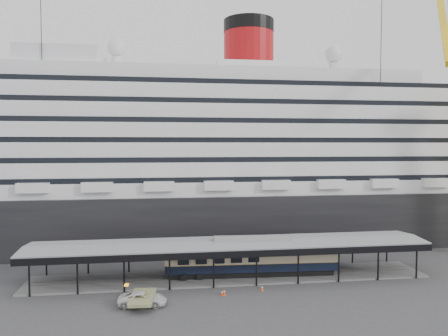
{
  "coord_description": "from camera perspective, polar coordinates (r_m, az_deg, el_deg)",
  "views": [
    {
      "loc": [
        -9.67,
        -55.39,
        18.84
      ],
      "look_at": [
        -0.49,
        8.0,
        15.49
      ],
      "focal_mm": 35.0,
      "sensor_mm": 36.0,
      "label": 1
    }
  ],
  "objects": [
    {
      "name": "ground",
      "position": [
        59.3,
        1.63,
        -15.53
      ],
      "size": [
        200.0,
        200.0,
        0.0
      ],
      "primitive_type": "plane",
      "color": "#3A3A3D",
      "rests_on": "ground"
    },
    {
      "name": "cruise_ship",
      "position": [
        87.93,
        -1.9,
        2.68
      ],
      "size": [
        130.0,
        30.0,
        43.9
      ],
      "color": "black",
      "rests_on": "ground"
    },
    {
      "name": "platform_canopy",
      "position": [
        63.34,
        0.84,
        -12.08
      ],
      "size": [
        56.0,
        9.18,
        5.3
      ],
      "color": "slate",
      "rests_on": "ground"
    },
    {
      "name": "port_truck",
      "position": [
        54.28,
        -10.58,
        -16.48
      ],
      "size": [
        5.87,
        3.11,
        1.57
      ],
      "primitive_type": "imported",
      "rotation": [
        0.0,
        0.0,
        1.48
      ],
      "color": "silver",
      "rests_on": "ground"
    },
    {
      "name": "pullman_carriage",
      "position": [
        63.74,
        3.61,
        -11.5
      ],
      "size": [
        24.61,
        4.35,
        24.04
      ],
      "rotation": [
        0.0,
        0.0,
        -0.05
      ],
      "color": "black",
      "rests_on": "ground"
    },
    {
      "name": "traffic_cone_left",
      "position": [
        57.0,
        0.03,
        -15.9
      ],
      "size": [
        0.46,
        0.46,
        0.76
      ],
      "rotation": [
        0.0,
        0.0,
        0.21
      ],
      "color": "#E8410C",
      "rests_on": "ground"
    },
    {
      "name": "traffic_cone_mid",
      "position": [
        56.9,
        -0.25,
        -15.99
      ],
      "size": [
        0.43,
        0.43,
        0.67
      ],
      "rotation": [
        0.0,
        0.0,
        -0.31
      ],
      "color": "red",
      "rests_on": "ground"
    },
    {
      "name": "traffic_cone_right",
      "position": [
        58.77,
        5.02,
        -15.34
      ],
      "size": [
        0.49,
        0.49,
        0.73
      ],
      "rotation": [
        0.0,
        0.0,
        -0.37
      ],
      "color": "#ED530D",
      "rests_on": "ground"
    }
  ]
}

